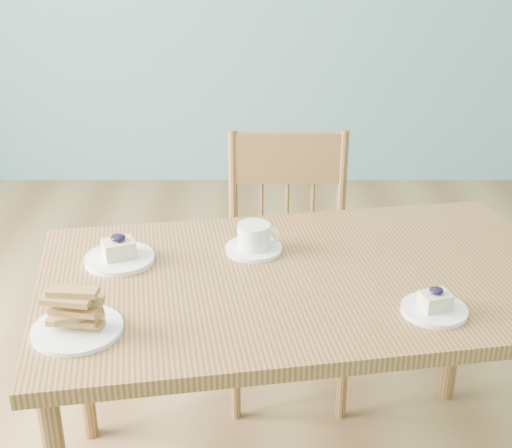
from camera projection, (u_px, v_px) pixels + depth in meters
name	position (u px, v px, depth m)	size (l,w,h in m)	color
room	(308.00, 6.00, 1.45)	(5.01, 5.01, 2.71)	olive
dining_table	(301.00, 299.00, 1.80)	(1.40, 0.94, 0.70)	#A46A3E
dining_chair	(288.00, 267.00, 2.33)	(0.40, 0.38, 0.87)	#A46A3E
cheesecake_plate_near	(435.00, 306.00, 1.60)	(0.15, 0.15, 0.06)	white
cheesecake_plate_far	(119.00, 254.00, 1.83)	(0.18, 0.18, 0.08)	white
coffee_cup	(254.00, 240.00, 1.88)	(0.15, 0.15, 0.08)	white
biscotti_plate	(76.00, 318.00, 1.53)	(0.20, 0.20, 0.10)	white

